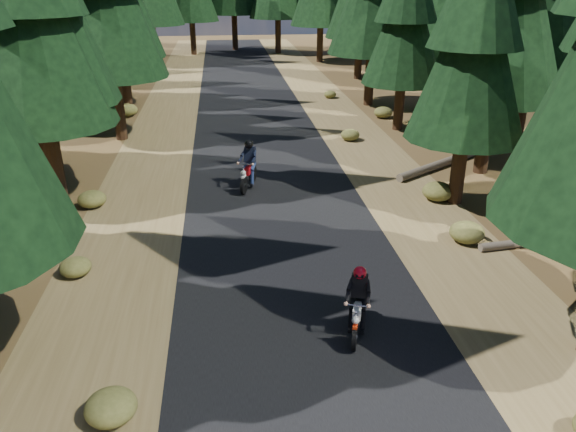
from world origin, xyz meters
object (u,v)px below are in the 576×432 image
Objects in this scene: log_far at (540,241)px; rider_follow at (248,173)px; log_near at (447,161)px; rider_lead at (357,313)px.

rider_follow reaches higher than log_far.
log_near is 1.60× the size of log_far.
log_far is 7.21m from rider_lead.
log_near is 3.01× the size of rider_follow.
log_far is 1.88× the size of rider_follow.
log_far is at bearing 163.69° from rider_follow.
rider_follow is at bearing -61.12° from rider_lead.
log_near is 3.39× the size of rider_lead.
rider_follow reaches higher than rider_lead.
log_far is at bearing -124.87° from log_near.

